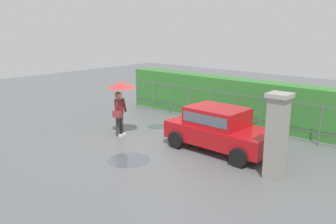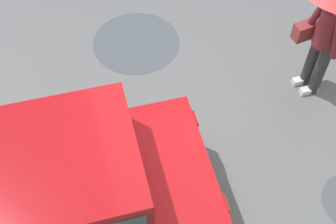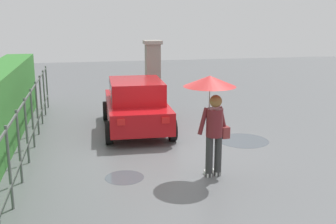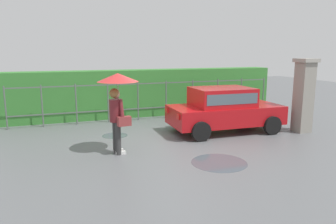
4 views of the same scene
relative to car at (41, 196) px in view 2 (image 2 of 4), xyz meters
name	(u,v)px [view 2 (image 2 of 4)]	position (x,y,z in m)	size (l,w,h in m)	color
ground_plane	(201,146)	(-1.98, -0.57, -0.80)	(40.00, 40.00, 0.00)	slate
car	(41,196)	(0.00, 0.00, 0.00)	(3.78, 1.95, 1.48)	#B71116
puddle_near	(136,42)	(-1.62, -2.66, -0.80)	(1.35, 1.35, 0.00)	#4C545B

